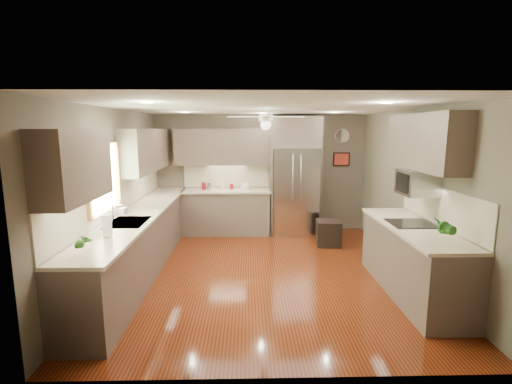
{
  "coord_description": "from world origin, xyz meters",
  "views": [
    {
      "loc": [
        -0.29,
        -5.48,
        2.2
      ],
      "look_at": [
        -0.14,
        0.6,
        1.16
      ],
      "focal_mm": 26.0,
      "sensor_mm": 36.0,
      "label": 1
    }
  ],
  "objects_px": {
    "canister_c": "(223,185)",
    "soap_bottle": "(124,210)",
    "canister_d": "(232,187)",
    "potted_plant_left": "(83,242)",
    "canister_a": "(204,186)",
    "refrigerator": "(295,178)",
    "potted_plant_right": "(442,227)",
    "stool": "(328,233)",
    "paper_towel": "(107,225)",
    "bowl": "(246,188)",
    "canister_b": "(209,187)",
    "microwave": "(417,182)"
  },
  "relations": [
    {
      "from": "refrigerator",
      "to": "stool",
      "type": "distance_m",
      "value": 1.38
    },
    {
      "from": "canister_b",
      "to": "potted_plant_left",
      "type": "relative_size",
      "value": 0.58
    },
    {
      "from": "soap_bottle",
      "to": "canister_a",
      "type": "bearing_deg",
      "value": 70.18
    },
    {
      "from": "canister_b",
      "to": "canister_a",
      "type": "bearing_deg",
      "value": 168.49
    },
    {
      "from": "canister_c",
      "to": "soap_bottle",
      "type": "xyz_separation_m",
      "value": [
        -1.27,
        -2.47,
        0.01
      ]
    },
    {
      "from": "canister_b",
      "to": "refrigerator",
      "type": "bearing_deg",
      "value": -0.82
    },
    {
      "from": "refrigerator",
      "to": "canister_c",
      "type": "bearing_deg",
      "value": 176.33
    },
    {
      "from": "canister_c",
      "to": "soap_bottle",
      "type": "relative_size",
      "value": 0.89
    },
    {
      "from": "canister_c",
      "to": "soap_bottle",
      "type": "distance_m",
      "value": 2.78
    },
    {
      "from": "potted_plant_left",
      "to": "paper_towel",
      "type": "height_order",
      "value": "paper_towel"
    },
    {
      "from": "bowl",
      "to": "refrigerator",
      "type": "xyz_separation_m",
      "value": [
        1.02,
        -0.08,
        0.22
      ]
    },
    {
      "from": "canister_c",
      "to": "stool",
      "type": "bearing_deg",
      "value": -24.37
    },
    {
      "from": "canister_a",
      "to": "canister_b",
      "type": "bearing_deg",
      "value": -11.51
    },
    {
      "from": "soap_bottle",
      "to": "microwave",
      "type": "bearing_deg",
      "value": -4.64
    },
    {
      "from": "refrigerator",
      "to": "stool",
      "type": "relative_size",
      "value": 4.89
    },
    {
      "from": "canister_a",
      "to": "canister_d",
      "type": "height_order",
      "value": "canister_a"
    },
    {
      "from": "canister_c",
      "to": "refrigerator",
      "type": "height_order",
      "value": "refrigerator"
    },
    {
      "from": "bowl",
      "to": "microwave",
      "type": "xyz_separation_m",
      "value": [
        2.34,
        -2.79,
        0.51
      ]
    },
    {
      "from": "refrigerator",
      "to": "stool",
      "type": "xyz_separation_m",
      "value": [
        0.56,
        -0.84,
        -0.95
      ]
    },
    {
      "from": "canister_c",
      "to": "potted_plant_right",
      "type": "height_order",
      "value": "potted_plant_right"
    },
    {
      "from": "stool",
      "to": "paper_towel",
      "type": "height_order",
      "value": "paper_towel"
    },
    {
      "from": "canister_c",
      "to": "paper_towel",
      "type": "xyz_separation_m",
      "value": [
        -1.14,
        -3.47,
        0.05
      ]
    },
    {
      "from": "stool",
      "to": "paper_towel",
      "type": "distance_m",
      "value": 4.17
    },
    {
      "from": "canister_d",
      "to": "bowl",
      "type": "relative_size",
      "value": 0.55
    },
    {
      "from": "canister_a",
      "to": "potted_plant_right",
      "type": "relative_size",
      "value": 0.43
    },
    {
      "from": "canister_c",
      "to": "refrigerator",
      "type": "xyz_separation_m",
      "value": [
        1.5,
        -0.1,
        0.16
      ]
    },
    {
      "from": "microwave",
      "to": "canister_d",
      "type": "bearing_deg",
      "value": 133.51
    },
    {
      "from": "refrigerator",
      "to": "paper_towel",
      "type": "height_order",
      "value": "refrigerator"
    },
    {
      "from": "canister_a",
      "to": "bowl",
      "type": "distance_m",
      "value": 0.88
    },
    {
      "from": "potted_plant_left",
      "to": "refrigerator",
      "type": "bearing_deg",
      "value": 56.52
    },
    {
      "from": "canister_c",
      "to": "soap_bottle",
      "type": "height_order",
      "value": "soap_bottle"
    },
    {
      "from": "canister_d",
      "to": "paper_towel",
      "type": "height_order",
      "value": "paper_towel"
    },
    {
      "from": "canister_b",
      "to": "microwave",
      "type": "relative_size",
      "value": 0.28
    },
    {
      "from": "soap_bottle",
      "to": "potted_plant_right",
      "type": "distance_m",
      "value": 4.18
    },
    {
      "from": "stool",
      "to": "canister_b",
      "type": "bearing_deg",
      "value": 159.8
    },
    {
      "from": "soap_bottle",
      "to": "bowl",
      "type": "xyz_separation_m",
      "value": [
        1.76,
        2.45,
        -0.07
      ]
    },
    {
      "from": "soap_bottle",
      "to": "bowl",
      "type": "relative_size",
      "value": 0.91
    },
    {
      "from": "potted_plant_right",
      "to": "microwave",
      "type": "distance_m",
      "value": 1.01
    },
    {
      "from": "stool",
      "to": "canister_c",
      "type": "bearing_deg",
      "value": 155.63
    },
    {
      "from": "canister_a",
      "to": "potted_plant_left",
      "type": "xyz_separation_m",
      "value": [
        -0.75,
        -4.05,
        0.05
      ]
    },
    {
      "from": "soap_bottle",
      "to": "potted_plant_left",
      "type": "height_order",
      "value": "potted_plant_left"
    },
    {
      "from": "canister_c",
      "to": "canister_d",
      "type": "distance_m",
      "value": 0.18
    },
    {
      "from": "canister_a",
      "to": "microwave",
      "type": "height_order",
      "value": "microwave"
    },
    {
      "from": "potted_plant_right",
      "to": "bowl",
      "type": "relative_size",
      "value": 1.6
    },
    {
      "from": "canister_d",
      "to": "paper_towel",
      "type": "xyz_separation_m",
      "value": [
        -1.32,
        -3.45,
        0.08
      ]
    },
    {
      "from": "canister_c",
      "to": "bowl",
      "type": "distance_m",
      "value": 0.49
    },
    {
      "from": "potted_plant_right",
      "to": "stool",
      "type": "height_order",
      "value": "potted_plant_right"
    },
    {
      "from": "microwave",
      "to": "stool",
      "type": "distance_m",
      "value": 2.37
    },
    {
      "from": "canister_a",
      "to": "potted_plant_right",
      "type": "xyz_separation_m",
      "value": [
        3.11,
        -3.69,
        0.09
      ]
    },
    {
      "from": "canister_b",
      "to": "paper_towel",
      "type": "bearing_deg",
      "value": -104.14
    }
  ]
}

